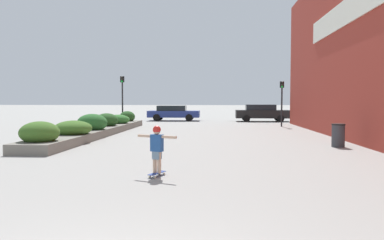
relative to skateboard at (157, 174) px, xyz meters
name	(u,v)px	position (x,y,z in m)	size (l,w,h in m)	color
building_wall_right	(371,32)	(7.73, 6.69, 4.61)	(0.67, 30.37, 9.34)	maroon
planter_box	(97,127)	(-5.00, 10.66, 0.38)	(1.68, 15.93, 1.20)	slate
skateboard	(157,174)	(0.00, 0.00, 0.00)	(0.40, 0.64, 0.09)	navy
skateboarder	(157,144)	(0.00, 0.00, 0.73)	(1.04, 0.49, 1.17)	tan
trash_bin	(338,135)	(6.39, 6.33, 0.41)	(0.54, 0.54, 0.95)	#38383D
car_leftmost	(380,113)	(15.09, 23.17, 0.77)	(4.44, 1.92, 1.58)	#BCBCC1
car_center_left	(262,113)	(5.52, 24.86, 0.73)	(4.78, 1.93, 1.52)	black
car_center_right	(173,113)	(-2.58, 25.48, 0.69)	(4.77, 2.05, 1.41)	navy
traffic_light_left	(122,92)	(-5.65, 18.65, 2.44)	(0.28, 0.30, 3.70)	black
traffic_light_right	(282,96)	(6.14, 18.18, 2.17)	(0.28, 0.30, 3.26)	black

